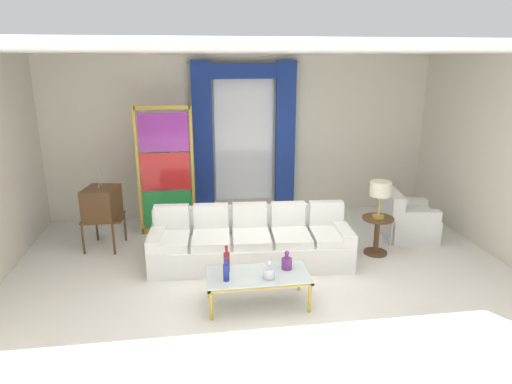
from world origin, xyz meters
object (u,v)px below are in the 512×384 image
at_px(bottle_blue_decanter, 226,271).
at_px(table_lamp_brass, 380,190).
at_px(bottle_amber_squat, 269,272).
at_px(vintage_tv, 102,204).
at_px(armchair_white, 406,221).
at_px(stained_glass_divider, 166,174).
at_px(coffee_table, 258,277).
at_px(peacock_figurine, 198,228).
at_px(bottle_ruby_flask, 227,261).
at_px(bottle_crystal_tall, 287,262).
at_px(couch_white_long, 251,242).
at_px(round_side_table, 377,232).

distance_m(bottle_blue_decanter, table_lamp_brass, 2.83).
bearing_deg(bottle_amber_squat, vintage_tv, 135.61).
height_order(armchair_white, stained_glass_divider, stained_glass_divider).
bearing_deg(coffee_table, stained_glass_divider, 114.39).
bearing_deg(peacock_figurine, bottle_ruby_flask, -81.26).
bearing_deg(peacock_figurine, bottle_crystal_tall, -62.96).
bearing_deg(couch_white_long, bottle_ruby_flask, -111.89).
height_order(bottle_ruby_flask, armchair_white, armchair_white).
relative_size(bottle_crystal_tall, armchair_white, 0.26).
height_order(bottle_ruby_flask, table_lamp_brass, table_lamp_brass).
bearing_deg(bottle_blue_decanter, bottle_amber_squat, -2.51).
xyz_separation_m(bottle_blue_decanter, peacock_figurine, (-0.29, 2.28, -0.31)).
relative_size(bottle_amber_squat, armchair_white, 0.25).
distance_m(bottle_ruby_flask, stained_glass_divider, 2.65).
relative_size(stained_glass_divider, table_lamp_brass, 3.86).
bearing_deg(round_side_table, bottle_amber_squat, -144.87).
distance_m(coffee_table, bottle_ruby_flask, 0.43).
bearing_deg(bottle_crystal_tall, bottle_ruby_flask, 177.80).
height_order(peacock_figurine, table_lamp_brass, table_lamp_brass).
bearing_deg(bottle_ruby_flask, bottle_crystal_tall, -2.20).
bearing_deg(bottle_amber_squat, bottle_blue_decanter, 177.49).
relative_size(bottle_amber_squat, bottle_ruby_flask, 0.67).
xyz_separation_m(bottle_blue_decanter, round_side_table, (2.44, 1.34, -0.17)).
relative_size(coffee_table, round_side_table, 2.10).
distance_m(bottle_ruby_flask, table_lamp_brass, 2.70).
xyz_separation_m(bottle_blue_decanter, bottle_crystal_tall, (0.77, 0.20, -0.04)).
relative_size(armchair_white, stained_glass_divider, 0.43).
relative_size(bottle_crystal_tall, bottle_ruby_flask, 0.69).
height_order(bottle_crystal_tall, armchair_white, armchair_white).
distance_m(vintage_tv, armchair_white, 5.01).
xyz_separation_m(bottle_ruby_flask, peacock_figurine, (-0.31, 2.05, -0.33)).
distance_m(stained_glass_divider, table_lamp_brass, 3.50).
bearing_deg(bottle_ruby_flask, peacock_figurine, 98.74).
distance_m(peacock_figurine, table_lamp_brass, 3.00).
height_order(bottle_amber_squat, armchair_white, armchair_white).
xyz_separation_m(bottle_amber_squat, bottle_ruby_flask, (-0.48, 0.25, 0.06)).
height_order(bottle_blue_decanter, armchair_white, armchair_white).
height_order(coffee_table, table_lamp_brass, table_lamp_brass).
xyz_separation_m(bottle_crystal_tall, armchair_white, (2.44, 1.72, -0.21)).
bearing_deg(table_lamp_brass, bottle_blue_decanter, -151.27).
bearing_deg(bottle_blue_decanter, bottle_crystal_tall, 14.64).
distance_m(peacock_figurine, round_side_table, 2.89).
relative_size(coffee_table, bottle_ruby_flask, 3.56).
bearing_deg(bottle_ruby_flask, round_side_table, 24.64).
height_order(bottle_blue_decanter, round_side_table, bottle_blue_decanter).
xyz_separation_m(bottle_amber_squat, vintage_tv, (-2.28, 2.24, 0.24)).
height_order(coffee_table, bottle_blue_decanter, bottle_blue_decanter).
height_order(coffee_table, bottle_amber_squat, bottle_amber_squat).
height_order(coffee_table, bottle_ruby_flask, bottle_ruby_flask).
distance_m(couch_white_long, peacock_figurine, 1.21).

